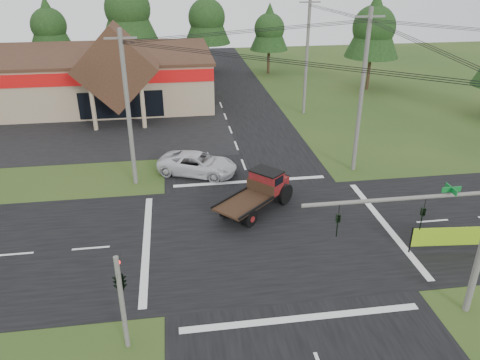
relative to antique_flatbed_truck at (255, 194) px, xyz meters
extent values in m
plane|color=#274619|center=(0.36, -2.86, -1.20)|extent=(120.00, 120.00, 0.00)
cube|color=black|center=(0.36, -2.86, -1.19)|extent=(12.00, 120.00, 0.02)
cube|color=black|center=(0.36, -2.86, -1.19)|extent=(120.00, 12.00, 0.02)
cube|color=black|center=(-13.64, 16.14, -1.18)|extent=(28.00, 14.00, 0.02)
cube|color=tan|center=(-15.64, 27.14, 1.30)|extent=(30.00, 15.00, 5.00)
cube|color=#3C2618|center=(-15.64, 27.14, 3.85)|extent=(30.40, 15.40, 0.30)
cube|color=#A70C0D|center=(-15.64, 19.59, 2.90)|extent=(30.00, 0.12, 1.20)
cube|color=#3C2618|center=(-9.64, 18.64, 4.10)|extent=(7.78, 4.00, 7.78)
cylinder|color=tan|center=(-11.84, 16.94, 0.80)|extent=(0.40, 0.40, 4.00)
cylinder|color=tan|center=(-7.44, 16.94, 0.80)|extent=(0.40, 0.40, 4.00)
cube|color=black|center=(-9.64, 19.62, 0.30)|extent=(8.00, 0.08, 2.60)
cylinder|color=#595651|center=(3.86, -10.36, 4.80)|extent=(8.00, 0.16, 0.16)
imported|color=black|center=(4.86, -10.36, 3.80)|extent=(0.16, 0.20, 1.00)
imported|color=black|center=(1.36, -10.36, 3.80)|extent=(0.16, 0.20, 1.00)
cube|color=#0C6626|center=(5.86, -10.36, 5.05)|extent=(0.80, 0.04, 0.22)
cylinder|color=#595651|center=(-7.14, -10.36, 1.00)|extent=(0.20, 0.20, 4.40)
imported|color=black|center=(-7.14, -10.16, 2.50)|extent=(0.53, 2.48, 1.00)
sphere|color=#FF0C0C|center=(-7.14, -10.01, 2.70)|extent=(0.18, 0.18, 0.18)
cylinder|color=#595651|center=(-7.64, 5.14, 4.05)|extent=(0.30, 0.30, 10.50)
cube|color=#595651|center=(-7.64, 5.14, 8.70)|extent=(2.00, 0.12, 0.12)
cylinder|color=#595651|center=(8.36, 5.14, 4.55)|extent=(0.30, 0.30, 11.50)
cube|color=#595651|center=(8.36, 5.14, 9.70)|extent=(2.00, 0.12, 0.12)
cylinder|color=#595651|center=(8.36, 19.14, 4.40)|extent=(0.30, 0.30, 11.20)
cube|color=#595651|center=(8.36, 19.14, 9.40)|extent=(2.00, 0.12, 0.12)
cylinder|color=#332316|center=(-19.64, 39.14, 0.55)|extent=(0.36, 0.36, 3.50)
cone|color=black|center=(-19.64, 39.14, 5.60)|extent=(5.60, 5.60, 6.60)
sphere|color=black|center=(-19.64, 39.14, 5.30)|extent=(4.40, 4.40, 4.40)
cylinder|color=#332316|center=(-9.64, 38.14, 1.08)|extent=(0.36, 0.36, 4.55)
cone|color=black|center=(-9.64, 38.14, 7.64)|extent=(7.28, 7.28, 8.58)
sphere|color=black|center=(-9.64, 38.14, 7.25)|extent=(5.72, 5.72, 5.72)
cylinder|color=#332316|center=(0.36, 39.14, 0.73)|extent=(0.36, 0.36, 3.85)
cone|color=black|center=(0.36, 39.14, 6.28)|extent=(6.16, 6.16, 7.26)
sphere|color=black|center=(0.36, 39.14, 5.95)|extent=(4.84, 4.84, 4.84)
cylinder|color=#332316|center=(8.36, 37.14, 0.38)|extent=(0.36, 0.36, 3.15)
cone|color=black|center=(8.36, 37.14, 4.92)|extent=(5.04, 5.04, 5.94)
sphere|color=black|center=(8.36, 37.14, 4.65)|extent=(3.96, 3.96, 3.96)
cylinder|color=#332316|center=(18.36, 27.14, 0.73)|extent=(0.36, 0.36, 3.85)
cone|color=black|center=(18.36, 27.14, 6.28)|extent=(6.16, 6.16, 7.26)
sphere|color=black|center=(18.36, 27.14, 5.95)|extent=(4.84, 4.84, 4.84)
imported|color=silver|center=(-3.20, 6.03, -0.41)|extent=(6.27, 4.67, 1.58)
camera|label=1|loc=(-4.65, -25.23, 13.28)|focal=35.00mm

